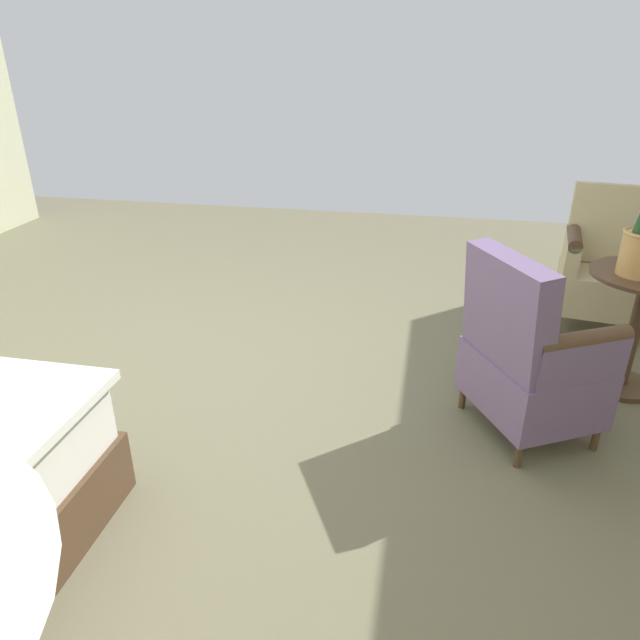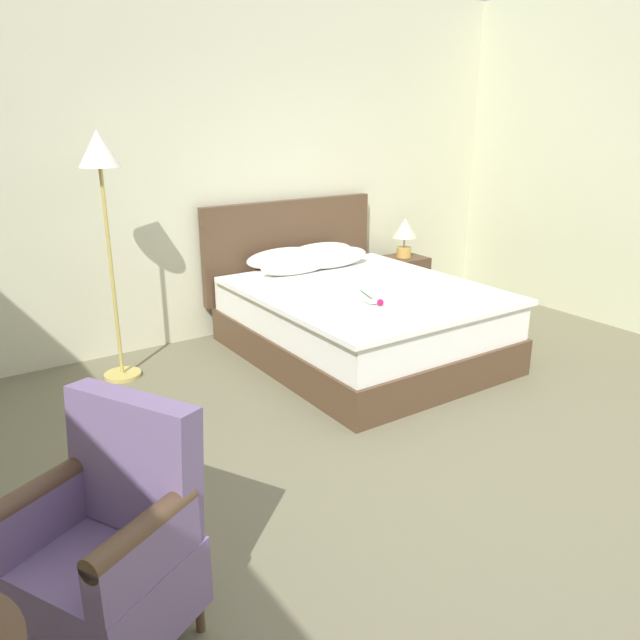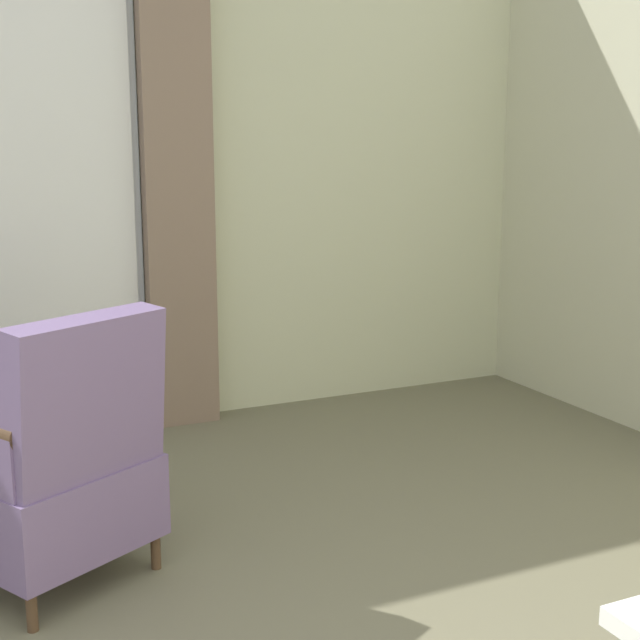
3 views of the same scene
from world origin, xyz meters
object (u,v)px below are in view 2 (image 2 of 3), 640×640
(floor_lamp_brass, at_px, (101,179))
(armchair_by_window, at_px, (109,546))
(bedside_lamp, at_px, (405,232))
(bed, at_px, (354,314))
(nightstand, at_px, (402,283))

(floor_lamp_brass, bearing_deg, armchair_by_window, -107.54)
(bedside_lamp, relative_size, armchair_by_window, 0.42)
(bed, bearing_deg, armchair_by_window, -143.31)
(nightstand, height_order, floor_lamp_brass, floor_lamp_brass)
(bedside_lamp, distance_m, floor_lamp_brass, 3.07)
(bed, xyz_separation_m, floor_lamp_brass, (-1.79, 0.58, 1.16))
(nightstand, bearing_deg, armchair_by_window, -144.82)
(floor_lamp_brass, bearing_deg, nightstand, 2.90)
(bedside_lamp, distance_m, armchair_by_window, 4.64)
(nightstand, bearing_deg, bedside_lamp, -180.00)
(bed, relative_size, nightstand, 4.09)
(nightstand, xyz_separation_m, armchair_by_window, (-3.78, -2.66, 0.15))
(armchair_by_window, bearing_deg, bedside_lamp, 35.18)
(bed, relative_size, floor_lamp_brass, 1.20)
(armchair_by_window, bearing_deg, nightstand, 35.18)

